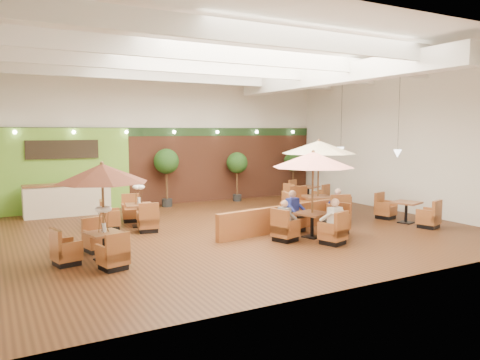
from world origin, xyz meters
TOP-DOWN VIEW (x-y plane):
  - room at (0.25, 1.22)m, footprint 14.04×14.00m
  - service_counter at (-4.40, 5.10)m, footprint 3.00×0.75m
  - booth_divider at (1.43, -0.83)m, footprint 5.71×1.18m
  - table_0 at (-4.60, -1.61)m, footprint 2.30×2.42m
  - table_1 at (1.30, -2.05)m, footprint 2.64×2.64m
  - table_2 at (3.17, 0.18)m, footprint 2.75×2.90m
  - table_3 at (-2.91, 1.91)m, footprint 1.78×2.58m
  - table_4 at (5.40, -1.84)m, footprint 1.03×2.58m
  - table_5 at (5.15, 3.60)m, footprint 1.74×2.47m
  - topiary_0 at (-0.50, 5.30)m, footprint 1.02×1.02m
  - topiary_1 at (2.76, 5.30)m, footprint 0.93×0.93m
  - topiary_2 at (5.77, 5.30)m, footprint 0.91×0.91m
  - diner_0 at (1.30, -2.99)m, footprint 0.44×0.39m
  - diner_1 at (1.30, -1.12)m, footprint 0.44×0.40m
  - diner_2 at (0.37, -2.05)m, footprint 0.33×0.38m
  - diner_3 at (3.24, -0.85)m, footprint 0.39×0.34m
  - diner_4 at (3.24, -0.85)m, footprint 0.40×0.39m

SIDE VIEW (x-z plane):
  - table_5 at x=5.15m, z-range -0.11..0.76m
  - table_4 at x=5.40m, z-range -0.11..0.81m
  - booth_divider at x=1.43m, z-range 0.00..0.80m
  - table_3 at x=-2.91m, z-range -0.31..1.21m
  - service_counter at x=-4.40m, z-range -0.01..1.17m
  - diner_2 at x=0.37m, z-range 0.37..1.08m
  - diner_4 at x=3.24m, z-range 0.37..1.09m
  - diner_3 at x=3.24m, z-range 0.37..1.10m
  - diner_0 at x=1.30m, z-range 0.36..1.17m
  - diner_1 at x=1.30m, z-range 0.36..1.17m
  - topiary_2 at x=5.77m, z-range 0.52..2.62m
  - topiary_1 at x=2.76m, z-range 0.53..2.69m
  - table_0 at x=-4.60m, z-range 0.52..2.90m
  - table_1 at x=1.30m, z-range 0.47..3.02m
  - topiary_0 at x=-0.50m, z-range 0.58..2.96m
  - table_2 at x=3.17m, z-range 0.61..3.42m
  - room at x=0.25m, z-range 0.87..6.39m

